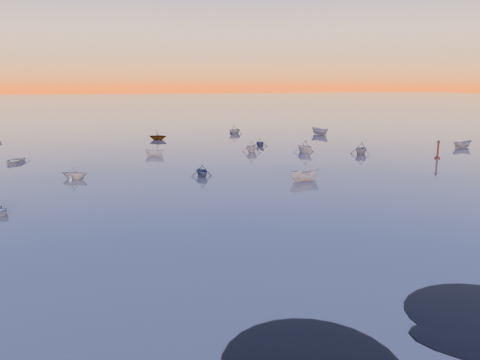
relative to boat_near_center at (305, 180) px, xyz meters
name	(u,v)px	position (x,y,z in m)	size (l,w,h in m)	color
ground	(157,127)	(-11.74, 66.82, 0.00)	(600.00, 600.00, 0.00)	#665A55
moored_fleet	(182,157)	(-11.74, 19.82, 0.00)	(124.00, 58.00, 1.20)	white
boat_near_center	(305,180)	(0.00, 0.00, 0.00)	(3.96, 1.67, 1.37)	white
boat_near_right	(202,176)	(-11.14, 5.28, 0.00)	(3.22, 1.45, 1.13)	#3A476F
channel_marker	(438,151)	(24.89, 9.77, 1.14)	(0.81, 0.81, 2.89)	#4C1810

